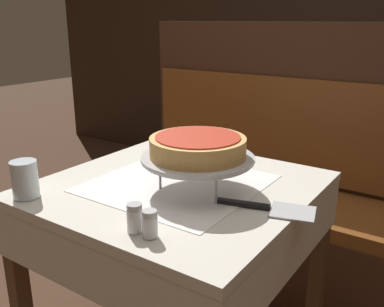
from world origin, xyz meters
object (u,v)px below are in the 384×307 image
Objects in this scene: dining_table_front at (178,216)px; water_glass_near at (25,179)px; pizza_server at (270,208)px; pepper_shaker at (150,224)px; dining_table_rear at (304,115)px; condiment_caddy at (316,91)px; booth_bench at (284,211)px; pizza_pan_stand at (198,159)px; salt_shaker at (135,218)px; deep_dish_pizza at (198,146)px.

dining_table_front is 0.48m from water_glass_near.
pizza_server is 0.34m from pepper_shaker.
condiment_caddy reaches higher than dining_table_rear.
water_glass_near is (-0.62, -0.31, 0.05)m from pizza_server.
condiment_caddy reaches higher than pepper_shaker.
dining_table_front is 0.87m from booth_bench.
booth_bench is 16.01× the size of water_glass_near.
pizza_pan_stand is (0.08, -0.01, 0.21)m from dining_table_front.
dining_table_front is 0.36m from salt_shaker.
pepper_shaker reaches higher than dining_table_rear.
pizza_server is at bearing -74.90° from condiment_caddy.
dining_table_rear is at bearing 86.87° from water_glass_near.
pizza_pan_stand reaches higher than dining_table_rear.
dining_table_rear reaches higher than dining_table_front.
pizza_pan_stand is 1.22× the size of pizza_server.
dining_table_front is 0.34m from pizza_server.
water_glass_near is (-0.38, -0.32, -0.04)m from pizza_pan_stand.
condiment_caddy is (-0.17, 0.85, 0.46)m from booth_bench.
pizza_pan_stand reaches higher than pepper_shaker.
pepper_shaker is (0.34, -1.97, 0.14)m from dining_table_rear.
pepper_shaker is at bearing 0.00° from salt_shaker.
deep_dish_pizza reaches higher than dining_table_front.
pizza_server is 4.12× the size of pepper_shaker.
pizza_server is at bearing -3.20° from dining_table_front.
pizza_pan_stand is 0.26m from pizza_server.
pizza_pan_stand is (0.04, -0.83, 0.50)m from booth_bench.
dining_table_rear is 2.95× the size of deep_dish_pizza.
pizza_pan_stand is 5.05× the size of pepper_shaker.
dining_table_rear is at bearing 99.28° from pizza_pan_stand.
booth_bench reaches higher than dining_table_rear.
booth_bench is 1.29m from water_glass_near.
water_glass_near is at bearing -106.26° from booth_bench.
pizza_pan_stand is at bearing 177.96° from pizza_server.
deep_dish_pizza is (0.08, -0.01, 0.25)m from dining_table_front.
pizza_pan_stand is at bearing -80.72° from dining_table_rear.
water_glass_near is 0.60× the size of condiment_caddy.
booth_bench is 1.22m from pepper_shaker.
pizza_server is 1.54× the size of condiment_caddy.
pizza_server is at bearing -72.96° from dining_table_rear.
dining_table_rear is 0.49× the size of booth_bench.
water_glass_near is 1.61× the size of pepper_shaker.
deep_dish_pizza reaches higher than pepper_shaker.
condiment_caddy reaches higher than dining_table_front.
booth_bench reaches higher than pizza_pan_stand.
deep_dish_pizza is at bearing -80.72° from dining_table_rear.
booth_bench is at bearing 95.62° from pepper_shaker.
pepper_shaker is at bearing -84.38° from booth_bench.
dining_table_front is 0.22m from pizza_pan_stand.
booth_bench is 6.08× the size of deep_dish_pizza.
pizza_pan_stand is at bearing -82.69° from condiment_caddy.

